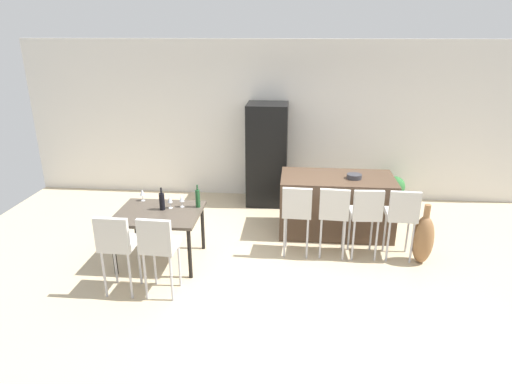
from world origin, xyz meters
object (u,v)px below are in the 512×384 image
object	(u,v)px
kitchen_island	(336,204)
wine_glass_middle	(182,198)
bar_chair_left	(297,209)
potted_plant	(394,189)
fruit_bowl	(354,176)
bar_chair_middle	(334,211)
wine_bottle_left	(162,201)
wine_glass_right	(170,200)
dining_table	(159,217)
dining_chair_far	(159,244)
wine_glass_far	(142,193)
refrigerator	(267,154)
bar_chair_far	(402,213)
wine_bottle_near	(198,198)
dining_chair_near	(117,242)
floor_vase	(423,239)
bar_chair_right	(366,212)

from	to	relation	value
kitchen_island	wine_glass_middle	distance (m)	2.45
bar_chair_left	potted_plant	distance (m)	2.69
fruit_bowl	potted_plant	world-z (taller)	fruit_bowl
bar_chair_middle	fruit_bowl	world-z (taller)	bar_chair_middle
kitchen_island	wine_bottle_left	bearing A→B (deg)	-155.70
bar_chair_middle	wine_glass_right	bearing A→B (deg)	-174.71
wine_glass_middle	potted_plant	bearing A→B (deg)	32.68
dining_table	dining_chair_far	size ratio (longest dim) A/B	1.07
wine_glass_far	dining_chair_far	bearing A→B (deg)	-63.82
wine_glass_middle	refrigerator	distance (m)	2.39
dining_table	dining_chair_far	distance (m)	0.87
bar_chair_middle	dining_table	world-z (taller)	bar_chair_middle
bar_chair_far	wine_bottle_near	bearing A→B (deg)	-177.22
bar_chair_far	wine_glass_far	world-z (taller)	bar_chair_far
refrigerator	potted_plant	xyz separation A→B (m)	(2.32, -0.01, -0.59)
dining_table	bar_chair_left	bearing A→B (deg)	11.00
wine_bottle_left	dining_chair_near	bearing A→B (deg)	-107.16
fruit_bowl	floor_vase	xyz separation A→B (m)	(0.88, -0.85, -0.60)
wine_bottle_left	potted_plant	xyz separation A→B (m)	(3.59, 2.27, -0.53)
bar_chair_middle	wine_bottle_near	world-z (taller)	wine_bottle_near
potted_plant	wine_glass_right	bearing A→B (deg)	-147.79
floor_vase	wine_glass_right	bearing A→B (deg)	-177.90
wine_glass_far	fruit_bowl	bearing A→B (deg)	13.72
wine_glass_far	bar_chair_far	bearing A→B (deg)	-0.39
wine_glass_right	dining_table	bearing A→B (deg)	-128.25
wine_bottle_left	wine_bottle_near	bearing A→B (deg)	16.29
wine_bottle_left	wine_glass_right	xyz separation A→B (m)	(0.09, 0.06, 0.00)
wine_glass_right	wine_glass_middle	bearing A→B (deg)	20.71
bar_chair_right	dining_chair_near	xyz separation A→B (m)	(-3.06, -1.19, 0.00)
floor_vase	wine_glass_middle	bearing A→B (deg)	-178.80
bar_chair_right	refrigerator	bearing A→B (deg)	126.75
dining_table	wine_glass_right	xyz separation A→B (m)	(0.12, 0.15, 0.20)
wine_glass_middle	potted_plant	xyz separation A→B (m)	(3.35, 2.15, -0.53)
bar_chair_middle	wine_bottle_left	distance (m)	2.36
fruit_bowl	wine_glass_middle	bearing A→B (deg)	-159.30
dining_chair_near	wine_glass_far	size ratio (longest dim) A/B	6.03
dining_table	dining_chair_far	xyz separation A→B (m)	(0.25, -0.83, 0.03)
bar_chair_far	wine_glass_right	distance (m)	3.18
dining_table	wine_glass_middle	xyz separation A→B (m)	(0.27, 0.21, 0.20)
bar_chair_far	wine_glass_middle	xyz separation A→B (m)	(-3.02, -0.15, 0.17)
wine_glass_middle	wine_glass_far	world-z (taller)	same
wine_bottle_left	fruit_bowl	world-z (taller)	wine_bottle_left
wine_bottle_left	refrigerator	distance (m)	2.61
wine_bottle_left	bar_chair_far	bearing A→B (deg)	4.76
bar_chair_right	fruit_bowl	bearing A→B (deg)	96.47
dining_chair_near	wine_bottle_near	distance (m)	1.30
wine_bottle_left	wine_glass_far	world-z (taller)	wine_bottle_left
bar_chair_left	floor_vase	bearing A→B (deg)	-2.68
wine_glass_middle	wine_bottle_left	bearing A→B (deg)	-153.65
wine_glass_far	potted_plant	bearing A→B (deg)	26.43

